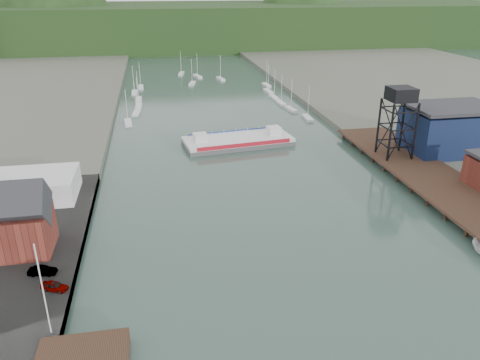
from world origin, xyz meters
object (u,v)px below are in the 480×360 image
object	(u,v)px
harbor_building	(8,225)
lift_tower	(401,98)
chain_ferry	(238,141)
car_west_a	(54,286)

from	to	relation	value
harbor_building	lift_tower	size ratio (longest dim) A/B	0.76
chain_ferry	lift_tower	bearing A→B (deg)	-39.14
lift_tower	chain_ferry	world-z (taller)	lift_tower
lift_tower	car_west_a	size ratio (longest dim) A/B	4.36
harbor_building	car_west_a	size ratio (longest dim) A/B	3.32
chain_ferry	car_west_a	bearing A→B (deg)	-128.41
harbor_building	lift_tower	distance (m)	82.49
lift_tower	car_west_a	bearing A→B (deg)	-150.24
lift_tower	chain_ferry	xyz separation A→B (m)	(-33.32, 20.43, -14.49)
lift_tower	car_west_a	distance (m)	80.61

